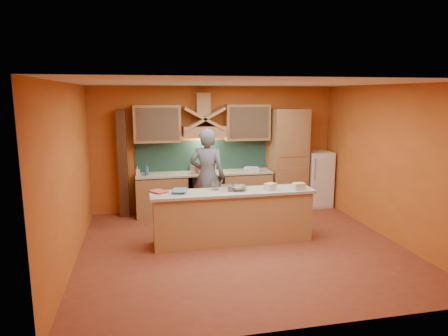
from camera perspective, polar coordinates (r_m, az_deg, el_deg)
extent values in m
cube|color=brown|center=(7.08, 2.63, -11.25)|extent=(5.50, 5.00, 0.01)
cube|color=white|center=(6.58, 2.83, 12.03)|extent=(5.50, 5.00, 0.01)
cube|color=#C66626|center=(9.10, -1.27, 2.79)|extent=(5.50, 0.02, 2.80)
cube|color=#C66626|center=(4.38, 11.07, -5.94)|extent=(5.50, 0.02, 2.80)
cube|color=#C66626|center=(6.57, -21.18, -0.96)|extent=(0.02, 5.00, 2.80)
cube|color=#C66626|center=(7.84, 22.55, 0.72)|extent=(0.02, 5.00, 2.80)
cube|color=#A3764A|center=(8.85, -8.87, -3.97)|extent=(1.10, 0.60, 0.86)
cube|color=#A3764A|center=(9.14, 3.12, -3.39)|extent=(1.10, 0.60, 0.86)
cube|color=beige|center=(8.84, -2.80, -0.74)|extent=(3.00, 0.62, 0.04)
cube|color=black|center=(8.94, -2.78, -3.57)|extent=(0.60, 0.58, 0.90)
cube|color=#1A3933|center=(9.06, -3.11, 1.78)|extent=(3.00, 0.03, 0.70)
cube|color=#A3764A|center=(8.76, -2.91, 5.24)|extent=(0.92, 0.50, 0.24)
cube|color=#A3764A|center=(8.82, -3.05, 9.05)|extent=(0.30, 0.30, 0.50)
cube|color=#A3764A|center=(8.71, -9.54, 6.27)|extent=(1.00, 0.35, 0.80)
cube|color=#A3764A|center=(9.02, 3.33, 6.54)|extent=(1.00, 0.35, 0.80)
cube|color=#A3764A|center=(9.30, 9.13, 1.27)|extent=(0.80, 0.60, 2.30)
cube|color=white|center=(9.68, 13.19, -1.52)|extent=(0.58, 0.60, 1.30)
cube|color=#472816|center=(8.84, -14.24, 0.60)|extent=(0.20, 0.30, 2.30)
cube|color=tan|center=(7.18, 1.27, -7.19)|extent=(2.80, 0.55, 0.88)
cube|color=beige|center=(7.05, 1.29, -3.47)|extent=(2.90, 0.62, 0.05)
imported|color=slate|center=(8.04, -2.38, -1.28)|extent=(0.84, 0.71, 1.96)
cylinder|color=silver|center=(8.70, -3.90, -0.36)|extent=(0.29, 0.29, 0.17)
cylinder|color=#ACACB3|center=(8.95, -2.64, -0.17)|extent=(0.26, 0.26, 0.13)
imported|color=beige|center=(8.69, -12.27, -0.41)|extent=(0.10, 0.10, 0.18)
imported|color=#345F8F|center=(8.63, -10.99, -0.20)|extent=(0.12, 0.12, 0.25)
imported|color=white|center=(9.01, 3.65, -0.14)|extent=(0.32, 0.32, 0.08)
cube|color=silver|center=(8.93, 4.05, -0.20)|extent=(0.28, 0.22, 0.10)
imported|color=#BA5442|center=(6.96, -10.04, -3.49)|extent=(0.36, 0.37, 0.03)
imported|color=teal|center=(6.98, -7.35, -3.20)|extent=(0.31, 0.38, 0.03)
cylinder|color=silver|center=(7.12, -1.26, -2.52)|extent=(0.16, 0.16, 0.15)
cylinder|color=white|center=(7.03, 1.00, -2.73)|extent=(0.17, 0.17, 0.14)
cube|color=silver|center=(7.01, 0.12, -2.94)|extent=(0.14, 0.14, 0.09)
imported|color=silver|center=(7.09, 1.96, -2.88)|extent=(0.34, 0.34, 0.08)
cube|color=beige|center=(7.18, 7.17, -3.03)|extent=(0.25, 0.21, 0.02)
cube|color=beige|center=(7.14, 6.65, -2.67)|extent=(0.24, 0.22, 0.12)
cube|color=beige|center=(7.24, 10.64, -2.60)|extent=(0.21, 0.17, 0.12)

